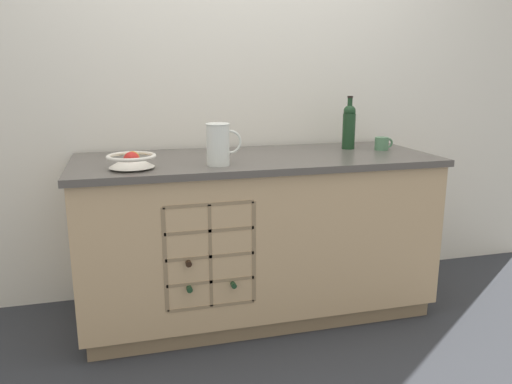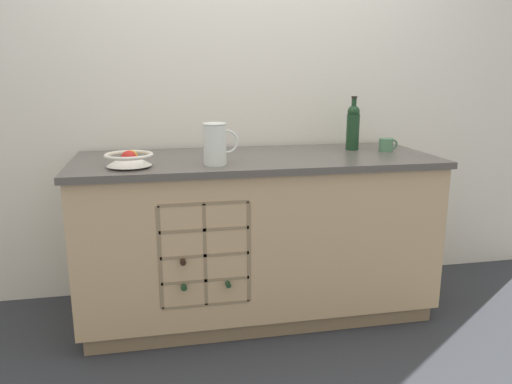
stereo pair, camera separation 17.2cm
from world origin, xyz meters
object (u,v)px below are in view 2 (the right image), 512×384
(fruit_bowl, at_px, (129,158))
(white_pitcher, at_px, (216,143))
(standing_wine_bottle, at_px, (353,126))
(ceramic_mug, at_px, (387,145))

(fruit_bowl, distance_m, white_pitcher, 0.42)
(fruit_bowl, xyz_separation_m, standing_wine_bottle, (1.27, 0.32, 0.10))
(white_pitcher, height_order, standing_wine_bottle, standing_wine_bottle)
(fruit_bowl, bearing_deg, white_pitcher, -2.46)
(ceramic_mug, xyz_separation_m, standing_wine_bottle, (-0.17, 0.10, 0.10))
(fruit_bowl, height_order, standing_wine_bottle, standing_wine_bottle)
(ceramic_mug, bearing_deg, white_pitcher, -166.77)
(standing_wine_bottle, bearing_deg, ceramic_mug, -28.78)
(fruit_bowl, height_order, ceramic_mug, fruit_bowl)
(ceramic_mug, bearing_deg, fruit_bowl, -171.22)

